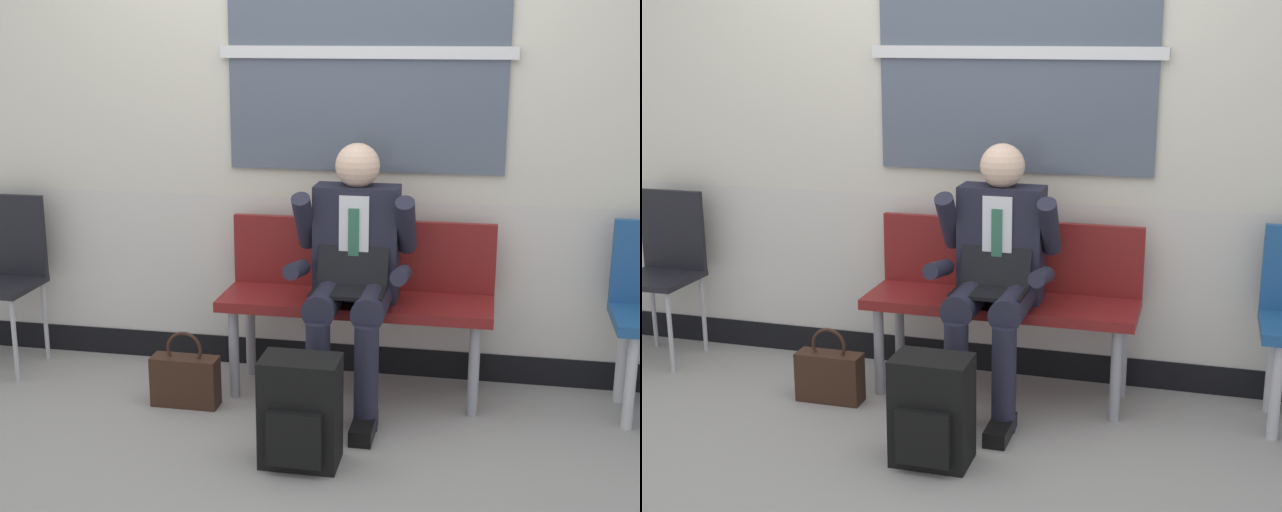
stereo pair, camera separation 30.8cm
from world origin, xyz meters
TOP-DOWN VIEW (x-y plane):
  - ground_plane at (0.00, 0.00)m, footprint 18.00×18.00m
  - station_wall at (0.00, 0.74)m, footprint 5.33×0.17m
  - bench_with_person at (0.28, 0.46)m, footprint 1.31×0.42m
  - person_seated at (0.28, 0.27)m, footprint 0.57×0.70m
  - backpack at (0.17, -0.37)m, footprint 0.32×0.25m
  - handbag at (-0.50, 0.10)m, footprint 0.32×0.12m
  - folding_chair at (-1.61, 0.45)m, footprint 0.38×0.38m

SIDE VIEW (x-z plane):
  - ground_plane at x=0.00m, z-range 0.00..0.00m
  - handbag at x=-0.50m, z-range -0.06..0.32m
  - backpack at x=0.17m, z-range 0.00..0.46m
  - bench_with_person at x=0.28m, z-range 0.10..0.95m
  - folding_chair at x=-1.61m, z-range 0.09..1.00m
  - person_seated at x=0.28m, z-range 0.05..1.29m
  - station_wall at x=0.00m, z-range -0.01..3.06m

